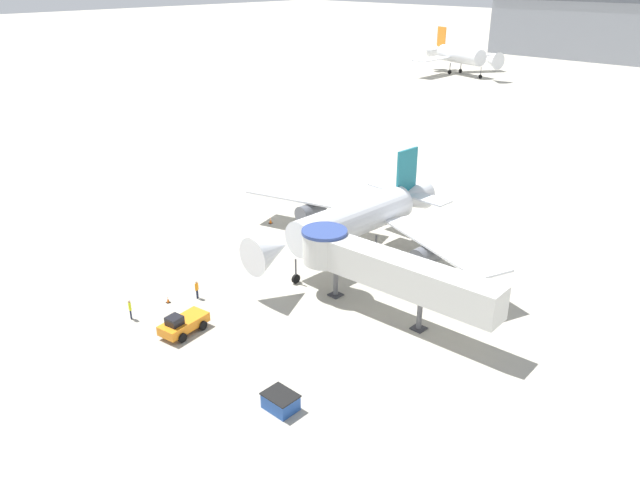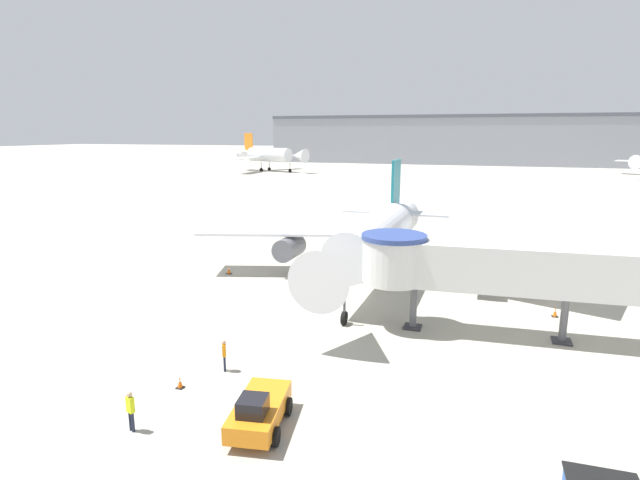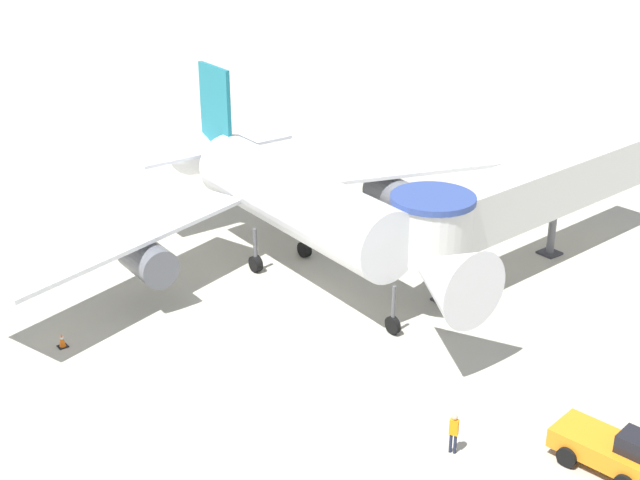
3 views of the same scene
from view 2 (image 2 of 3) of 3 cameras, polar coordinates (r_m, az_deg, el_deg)
name	(u,v)px [view 2 (image 2 of 3)]	position (r m, az deg, el deg)	size (l,w,h in m)	color
ground_plane	(332,295)	(38.87, 1.41, -6.27)	(800.00, 800.00, 0.00)	#A8A393
main_airplane	(375,237)	(39.69, 6.34, 0.29)	(33.21, 24.25, 9.88)	silver
jet_bridge	(496,267)	(31.84, 19.43, -2.90)	(19.08, 4.35, 6.09)	silver
pushback_tug_orange	(259,411)	(22.36, -7.00, -18.79)	(2.64, 4.38, 1.88)	orange
traffic_cone_starboard_wing	(555,312)	(37.88, 25.28, -7.48)	(0.40, 0.40, 0.66)	black
traffic_cone_port_wing	(229,270)	(45.09, -10.39, -3.38)	(0.45, 0.45, 0.74)	black
traffic_cone_apron_front	(180,383)	(26.39, -15.71, -15.41)	(0.36, 0.36, 0.60)	black
ground_crew_marshaller	(224,353)	(27.24, -10.89, -12.58)	(0.33, 0.38, 1.73)	#1E2338
ground_crew_wing_walker	(131,408)	(23.34, -20.84, -17.55)	(0.39, 0.30, 1.80)	#1E2338
background_jet_orange_tail	(269,155)	(162.69, -5.89, 9.66)	(26.80, 29.02, 12.05)	silver
terminal_building	(498,140)	(210.41, 19.68, 10.75)	(179.62, 25.93, 18.93)	gray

